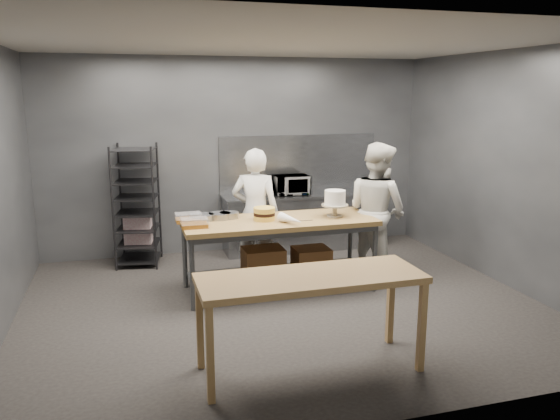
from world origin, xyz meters
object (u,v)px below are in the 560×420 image
at_px(frosted_cake_stand, 335,200).
at_px(layer_cake, 264,214).
at_px(work_table, 281,246).
at_px(chef_right, 377,211).
at_px(microwave, 291,185).
at_px(chef_behind, 255,213).
at_px(speed_rack, 137,207).
at_px(near_counter, 311,284).

bearing_deg(frosted_cake_stand, layer_cake, 176.37).
relative_size(work_table, chef_right, 1.31).
xyz_separation_m(work_table, layer_cake, (-0.21, 0.01, 0.43)).
bearing_deg(layer_cake, chef_right, 4.44).
distance_m(microwave, frosted_cake_stand, 1.73).
height_order(chef_right, microwave, chef_right).
xyz_separation_m(chef_behind, frosted_cake_stand, (0.88, -0.68, 0.26)).
xyz_separation_m(work_table, speed_rack, (-1.70, 1.60, 0.28)).
xyz_separation_m(work_table, frosted_cake_stand, (0.70, -0.05, 0.57)).
bearing_deg(frosted_cake_stand, chef_right, 14.99).
bearing_deg(chef_behind, frosted_cake_stand, 164.77).
bearing_deg(chef_behind, chef_right, -175.26).
xyz_separation_m(near_counter, microwave, (0.97, 3.73, 0.24)).
xyz_separation_m(near_counter, chef_right, (1.70, 2.19, 0.10)).
bearing_deg(chef_right, microwave, 4.71).
bearing_deg(chef_behind, layer_cake, 109.21).
distance_m(near_counter, chef_behind, 2.69).
bearing_deg(chef_behind, microwave, -105.93).
xyz_separation_m(near_counter, chef_behind, (0.14, 2.68, 0.06)).
bearing_deg(layer_cake, work_table, -3.03).
bearing_deg(work_table, chef_behind, 105.64).
xyz_separation_m(speed_rack, frosted_cake_stand, (2.40, -1.64, 0.28)).
relative_size(speed_rack, frosted_cake_stand, 5.15).
bearing_deg(microwave, chef_behind, -128.34).
height_order(speed_rack, layer_cake, speed_rack).
height_order(microwave, frosted_cake_stand, frosted_cake_stand).
bearing_deg(near_counter, work_table, 81.14).
relative_size(work_table, near_counter, 1.20).
distance_m(speed_rack, frosted_cake_stand, 2.92).
relative_size(microwave, layer_cake, 2.03).
distance_m(chef_behind, frosted_cake_stand, 1.14).
height_order(chef_behind, layer_cake, chef_behind).
height_order(near_counter, layer_cake, layer_cake).
relative_size(near_counter, chef_behind, 1.14).
height_order(near_counter, frosted_cake_stand, frosted_cake_stand).
distance_m(speed_rack, chef_right, 3.41).
relative_size(work_table, chef_behind, 1.37).
xyz_separation_m(chef_behind, layer_cake, (-0.03, -0.62, 0.12)).
xyz_separation_m(speed_rack, chef_right, (3.07, -1.46, 0.06)).
bearing_deg(chef_behind, work_table, 128.05).
distance_m(near_counter, frosted_cake_stand, 2.27).
height_order(chef_right, layer_cake, chef_right).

